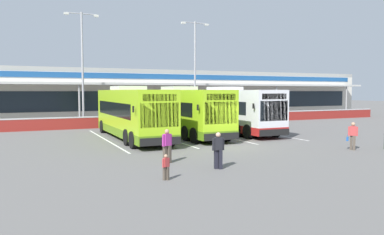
# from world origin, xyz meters

# --- Properties ---
(ground_plane) EXTENTS (200.00, 200.00, 0.00)m
(ground_plane) POSITION_xyz_m (0.00, 0.00, 0.00)
(ground_plane) COLOR #605E5B
(terminal_building) EXTENTS (70.00, 13.00, 6.00)m
(terminal_building) POSITION_xyz_m (-0.00, 26.91, 3.01)
(terminal_building) COLOR beige
(terminal_building) RESTS_ON ground
(red_barrier_wall) EXTENTS (60.00, 0.40, 1.10)m
(red_barrier_wall) POSITION_xyz_m (0.00, 14.50, 0.56)
(red_barrier_wall) COLOR maroon
(red_barrier_wall) RESTS_ON ground
(coach_bus_leftmost) EXTENTS (2.99, 12.16, 3.78)m
(coach_bus_leftmost) POSITION_xyz_m (-4.44, 5.79, 1.79)
(coach_bus_leftmost) COLOR #9ED11E
(coach_bus_leftmost) RESTS_ON ground
(coach_bus_left_centre) EXTENTS (2.99, 12.16, 3.78)m
(coach_bus_left_centre) POSITION_xyz_m (-0.16, 6.30, 1.79)
(coach_bus_left_centre) COLOR #9ED11E
(coach_bus_left_centre) RESTS_ON ground
(coach_bus_centre) EXTENTS (2.99, 12.16, 3.78)m
(coach_bus_centre) POSITION_xyz_m (4.30, 6.81, 1.79)
(coach_bus_centre) COLOR silver
(coach_bus_centre) RESTS_ON ground
(bay_stripe_far_west) EXTENTS (0.14, 13.00, 0.01)m
(bay_stripe_far_west) POSITION_xyz_m (-6.30, 6.00, 0.00)
(bay_stripe_far_west) COLOR silver
(bay_stripe_far_west) RESTS_ON ground
(bay_stripe_west) EXTENTS (0.14, 13.00, 0.01)m
(bay_stripe_west) POSITION_xyz_m (-2.10, 6.00, 0.00)
(bay_stripe_west) COLOR silver
(bay_stripe_west) RESTS_ON ground
(bay_stripe_mid_west) EXTENTS (0.14, 13.00, 0.01)m
(bay_stripe_mid_west) POSITION_xyz_m (2.10, 6.00, 0.00)
(bay_stripe_mid_west) COLOR silver
(bay_stripe_mid_west) RESTS_ON ground
(bay_stripe_centre) EXTENTS (0.14, 13.00, 0.01)m
(bay_stripe_centre) POSITION_xyz_m (6.30, 6.00, 0.00)
(bay_stripe_centre) COLOR silver
(bay_stripe_centre) RESTS_ON ground
(pedestrian_with_handbag) EXTENTS (0.54, 0.60, 1.62)m
(pedestrian_with_handbag) POSITION_xyz_m (5.81, -4.62, 0.86)
(pedestrian_with_handbag) COLOR #4C4238
(pedestrian_with_handbag) RESTS_ON ground
(pedestrian_in_dark_coat) EXTENTS (0.54, 0.34, 1.62)m
(pedestrian_in_dark_coat) POSITION_xyz_m (-3.82, -6.02, 0.87)
(pedestrian_in_dark_coat) COLOR black
(pedestrian_in_dark_coat) RESTS_ON ground
(pedestrian_child) EXTENTS (0.33, 0.20, 1.00)m
(pedestrian_child) POSITION_xyz_m (-6.65, -7.01, 0.54)
(pedestrian_child) COLOR #4C4238
(pedestrian_child) RESTS_ON ground
(pedestrian_near_bin) EXTENTS (0.53, 0.32, 1.62)m
(pedestrian_near_bin) POSITION_xyz_m (-5.39, -3.84, 0.87)
(pedestrian_near_bin) COLOR #4C4238
(pedestrian_near_bin) RESTS_ON ground
(lamp_post_west) EXTENTS (3.24, 0.28, 11.00)m
(lamp_post_west) POSITION_xyz_m (-6.11, 17.30, 6.29)
(lamp_post_west) COLOR #9E9EA3
(lamp_post_west) RESTS_ON ground
(lamp_post_centre) EXTENTS (3.24, 0.28, 11.00)m
(lamp_post_centre) POSITION_xyz_m (5.90, 17.18, 6.29)
(lamp_post_centre) COLOR #9E9EA3
(lamp_post_centre) RESTS_ON ground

